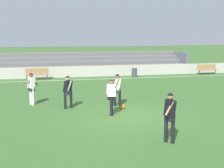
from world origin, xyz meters
TOP-DOWN VIEW (x-y plane):
  - ground_plane at (0.00, 0.00)m, footprint 160.00×160.00m
  - field_line_sideline at (0.00, 11.75)m, footprint 44.00×0.12m
  - sideline_wall at (0.00, 13.45)m, footprint 48.00×0.16m
  - bleacher_stand at (-0.53, 16.31)m, footprint 21.44×3.62m
  - bench_near_bin at (-3.86, 12.47)m, footprint 1.80×0.40m
  - bench_far_left at (10.97, 12.47)m, footprint 1.80×0.40m
  - trash_bin at (4.12, 12.21)m, footprint 0.45×0.45m
  - player_white_wide_right at (0.13, 2.00)m, footprint 0.38×0.46m
  - player_white_on_ball at (-0.57, 0.25)m, footprint 0.58×0.46m
  - player_dark_pressing_high at (-2.35, 2.00)m, footprint 0.50×0.64m
  - player_dark_wide_left at (0.51, -3.79)m, footprint 0.52×0.46m
  - player_white_dropping_back at (-4.10, 3.22)m, footprint 0.69×0.51m
  - soccer_ball at (0.24, 1.28)m, footprint 0.22×0.22m

SIDE VIEW (x-z plane):
  - ground_plane at x=0.00m, z-range 0.00..0.00m
  - field_line_sideline at x=0.00m, z-range 0.00..0.01m
  - soccer_ball at x=0.24m, z-range 0.00..0.22m
  - trash_bin at x=4.12m, z-range 0.00..0.76m
  - sideline_wall at x=0.00m, z-range 0.00..0.90m
  - bench_near_bin at x=-3.86m, z-range 0.10..1.00m
  - bench_far_left at x=10.97m, z-range 0.10..1.00m
  - player_dark_pressing_high at x=-2.35m, z-range 0.15..1.76m
  - player_white_on_ball at x=-0.57m, z-range 0.15..1.78m
  - player_white_wide_right at x=0.13m, z-range 0.15..1.78m
  - player_white_dropping_back at x=-4.10m, z-range 0.16..1.82m
  - bleacher_stand at x=-0.53m, z-range -0.20..2.20m
  - player_dark_wide_left at x=0.51m, z-range 0.17..1.87m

